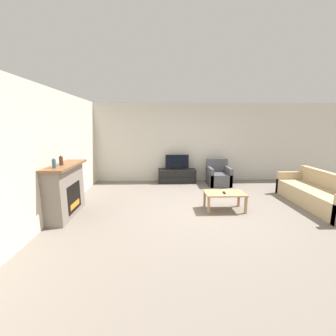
% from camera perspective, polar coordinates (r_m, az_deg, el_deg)
% --- Properties ---
extents(ground_plane, '(24.00, 24.00, 0.00)m').
position_cam_1_polar(ground_plane, '(5.39, 10.33, -10.50)').
color(ground_plane, slate).
extents(wall_back, '(12.00, 0.06, 2.70)m').
position_cam_1_polar(wall_back, '(7.93, 6.14, 6.44)').
color(wall_back, beige).
rests_on(wall_back, ground).
extents(wall_left, '(0.06, 12.00, 2.70)m').
position_cam_1_polar(wall_left, '(5.43, -26.72, 3.40)').
color(wall_left, beige).
rests_on(wall_left, ground).
extents(fireplace, '(0.49, 1.40, 1.13)m').
position_cam_1_polar(fireplace, '(5.32, -24.67, -5.07)').
color(fireplace, slate).
rests_on(fireplace, ground).
extents(mantel_vase_left, '(0.07, 0.07, 0.19)m').
position_cam_1_polar(mantel_vase_left, '(4.81, -26.98, 1.04)').
color(mantel_vase_left, '#385670').
rests_on(mantel_vase_left, fireplace).
extents(mantel_vase_centre_left, '(0.08, 0.08, 0.20)m').
position_cam_1_polar(mantel_vase_centre_left, '(5.09, -25.51, 1.68)').
color(mantel_vase_centre_left, '#512D23').
rests_on(mantel_vase_centre_left, fireplace).
extents(tv_stand, '(1.27, 0.45, 0.46)m').
position_cam_1_polar(tv_stand, '(7.75, 2.29, -1.98)').
color(tv_stand, black).
rests_on(tv_stand, ground).
extents(tv, '(0.79, 0.18, 0.50)m').
position_cam_1_polar(tv, '(7.65, 2.31, 1.39)').
color(tv, black).
rests_on(tv, tv_stand).
extents(armchair, '(0.70, 0.76, 0.84)m').
position_cam_1_polar(armchair, '(7.61, 12.69, -2.12)').
color(armchair, '#4C4C51').
rests_on(armchair, ground).
extents(coffee_table, '(0.91, 0.54, 0.42)m').
position_cam_1_polar(coffee_table, '(5.36, 14.20, -6.67)').
color(coffee_table, '#A37F56').
rests_on(coffee_table, ground).
extents(remote, '(0.05, 0.15, 0.02)m').
position_cam_1_polar(remote, '(5.29, 14.07, -6.12)').
color(remote, black).
rests_on(remote, coffee_table).
extents(couch, '(0.84, 2.27, 0.80)m').
position_cam_1_polar(couch, '(6.59, 33.92, -5.73)').
color(couch, tan).
rests_on(couch, ground).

